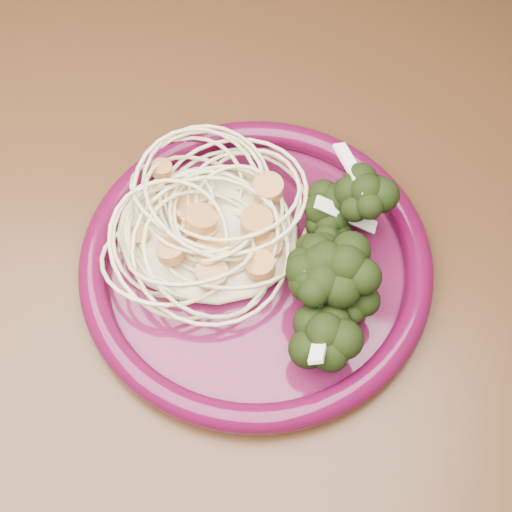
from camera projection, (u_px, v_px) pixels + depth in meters
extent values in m
plane|color=#50311B|center=(222.00, 446.00, 1.28)|extent=(3.50, 3.50, 0.00)
cube|color=#472814|center=(188.00, 230.00, 0.65)|extent=(1.20, 0.80, 0.04)
cylinder|color=#4B0E2A|center=(256.00, 266.00, 0.61)|extent=(0.36, 0.36, 0.01)
torus|color=#4B0827|center=(256.00, 260.00, 0.60)|extent=(0.37, 0.37, 0.02)
ellipsoid|color=beige|center=(207.00, 225.00, 0.60)|extent=(0.19, 0.18, 0.04)
ellipsoid|color=black|center=(321.00, 283.00, 0.56)|extent=(0.15, 0.19, 0.06)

